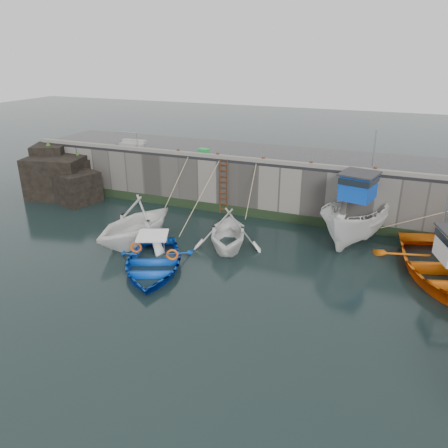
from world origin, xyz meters
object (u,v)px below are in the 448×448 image
at_px(boat_near_white, 137,242).
at_px(bollard_c, 263,160).
at_px(boat_far_orange, 448,269).
at_px(bollard_a, 178,152).
at_px(boat_near_blacktrim, 228,247).
at_px(bollard_d, 311,164).
at_px(boat_far_white, 358,218).
at_px(bollard_e, 375,170).
at_px(boat_near_blue, 153,268).
at_px(ladder, 224,187).
at_px(fish_crate, 204,151).
at_px(bollard_b, 218,155).

bearing_deg(boat_near_white, bollard_c, 61.01).
relative_size(boat_far_orange, bollard_a, 29.86).
distance_m(boat_near_blacktrim, bollard_a, 7.47).
distance_m(boat_far_orange, bollard_d, 8.36).
height_order(boat_near_white, bollard_a, bollard_a).
bearing_deg(boat_far_white, bollard_c, -179.20).
distance_m(boat_near_white, bollard_a, 6.61).
bearing_deg(bollard_e, boat_near_blue, -136.41).
bearing_deg(boat_near_white, ladder, 75.63).
xyz_separation_m(boat_near_blacktrim, bollard_a, (-4.93, 4.54, 3.30)).
distance_m(ladder, boat_far_orange, 12.17).
xyz_separation_m(boat_near_blue, fish_crate, (-1.44, 8.62, 3.30)).
distance_m(boat_far_white, bollard_b, 8.42).
bearing_deg(bollard_d, bollard_b, 180.00).
bearing_deg(boat_far_orange, boat_far_white, 125.67).
relative_size(ladder, boat_far_white, 0.45).
distance_m(boat_far_white, fish_crate, 9.69).
height_order(fish_crate, bollard_e, bollard_e).
distance_m(boat_near_blacktrim, boat_far_white, 6.64).
xyz_separation_m(boat_near_blacktrim, fish_crate, (-3.64, 5.29, 3.30)).
distance_m(boat_near_white, fish_crate, 7.29).
height_order(boat_far_white, bollard_c, boat_far_white).
distance_m(fish_crate, bollard_b, 1.42).
height_order(ladder, boat_near_white, ladder).
bearing_deg(ladder, boat_far_white, -6.19).
relative_size(bollard_b, bollard_e, 1.00).
xyz_separation_m(boat_near_blue, bollard_a, (-2.73, 7.87, 3.30)).
bearing_deg(bollard_e, bollard_a, 180.00).
xyz_separation_m(ladder, boat_near_white, (-2.47, -5.37, -1.59)).
distance_m(boat_far_orange, bollard_b, 13.01).
bearing_deg(bollard_d, boat_near_blacktrim, -122.26).
bearing_deg(bollard_b, boat_near_white, -109.01).
relative_size(bollard_c, bollard_d, 1.00).
bearing_deg(bollard_d, boat_far_white, -22.83).
xyz_separation_m(boat_near_white, bollard_b, (1.97, 5.70, 3.30)).
bearing_deg(fish_crate, boat_near_blacktrim, -45.90).
relative_size(boat_far_orange, bollard_e, 29.86).
bearing_deg(boat_far_white, bollard_b, -175.18).
bearing_deg(bollard_d, boat_near_white, -141.87).
xyz_separation_m(boat_near_blue, bollard_c, (2.47, 7.87, 3.30)).
xyz_separation_m(ladder, boat_near_blacktrim, (1.93, -4.20, -1.59)).
xyz_separation_m(boat_near_white, bollard_c, (4.67, 5.70, 3.30)).
bearing_deg(bollard_e, ladder, -177.60).
relative_size(ladder, boat_far_orange, 0.38).
relative_size(boat_near_blue, boat_far_white, 0.72).
bearing_deg(fish_crate, bollard_a, -140.40).
height_order(boat_near_blacktrim, boat_far_white, boat_far_white).
xyz_separation_m(boat_far_white, fish_crate, (-9.24, 1.90, 2.21)).
height_order(boat_far_orange, bollard_e, boat_far_orange).
xyz_separation_m(bollard_c, bollard_e, (5.80, 0.00, 0.00)).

